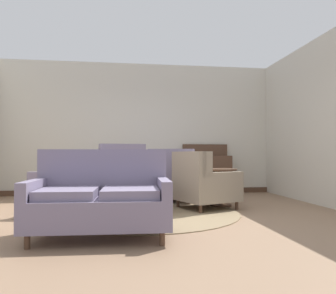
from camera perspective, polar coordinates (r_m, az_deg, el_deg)
The scene contains 14 objects.
ground at distance 5.06m, azimuth -3.57°, elevation -11.77°, with size 8.94×8.94×0.00m, color #896B51.
wall_back at distance 7.90m, azimuth -5.13°, elevation 3.13°, with size 6.55×0.08×3.06m, color beige.
wall_right at distance 6.86m, azimuth 23.56°, elevation 3.91°, with size 0.08×4.08×3.06m, color beige.
baseboard_back at distance 7.87m, azimuth -5.13°, elevation -7.56°, with size 6.39×0.03×0.12m, color #4C3323.
area_rug at distance 5.35m, azimuth -3.81°, elevation -11.13°, with size 2.92×2.92×0.01m, color #847051.
coffee_table at distance 5.33m, azimuth -4.64°, elevation -6.53°, with size 0.88×0.88×0.53m.
porcelain_vase at distance 5.34m, azimuth -4.71°, elevation -3.93°, with size 0.14×0.14×0.34m.
settee at distance 3.86m, azimuth -11.43°, elevation -8.89°, with size 1.56×0.94×0.98m.
armchair_back_corner at distance 5.50m, azimuth -16.30°, elevation -6.48°, with size 1.03×1.01×0.96m.
armchair_far_left at distance 6.53m, azimuth 0.96°, elevation -5.58°, with size 1.09×1.08×1.03m.
armchair_near_window at distance 6.24m, azimuth -8.18°, elevation -5.49°, with size 0.95×0.96×1.11m.
armchair_beside_settee at distance 5.71m, azimuth 5.97°, elevation -6.39°, with size 1.14×1.11×0.97m.
side_table at distance 6.05m, azimuth 8.95°, elevation -6.13°, with size 0.59×0.59×0.67m.
sideboard at distance 7.84m, azimuth 6.66°, elevation -4.27°, with size 1.08×0.43×1.16m.
Camera 1 is at (-0.37, -4.96, 0.92)m, focal length 35.76 mm.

